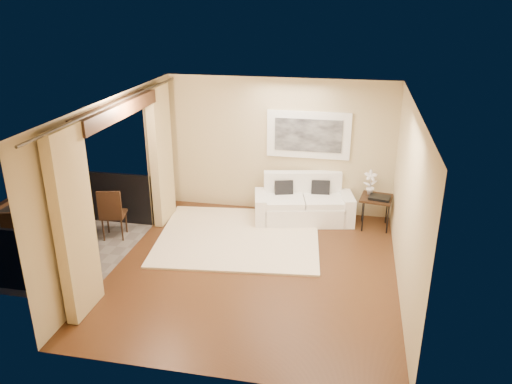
% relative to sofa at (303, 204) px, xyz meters
% --- Properties ---
extents(floor, '(5.00, 5.00, 0.00)m').
position_rel_sofa_xyz_m(floor, '(-0.55, -2.09, -0.32)').
color(floor, '#522F18').
rests_on(floor, ground).
extents(room_shell, '(5.00, 6.40, 5.00)m').
position_rel_sofa_xyz_m(room_shell, '(-2.68, -2.09, 2.20)').
color(room_shell, white).
rests_on(room_shell, ground).
extents(balcony, '(1.81, 2.60, 1.17)m').
position_rel_sofa_xyz_m(balcony, '(-3.86, -2.09, -0.14)').
color(balcony, '#605B56').
rests_on(balcony, ground).
extents(curtains, '(0.16, 4.80, 2.64)m').
position_rel_sofa_xyz_m(curtains, '(-2.66, -2.09, 1.01)').
color(curtains, '#CEB77F').
rests_on(curtains, ground).
extents(artwork, '(1.62, 0.07, 0.92)m').
position_rel_sofa_xyz_m(artwork, '(0.01, 0.38, 1.30)').
color(artwork, white).
rests_on(artwork, room_shell).
extents(rug, '(3.14, 2.81, 0.04)m').
position_rel_sofa_xyz_m(rug, '(-1.06, -1.04, -0.30)').
color(rug, '#FFEECD').
rests_on(rug, floor).
extents(sofa, '(2.02, 1.18, 0.91)m').
position_rel_sofa_xyz_m(sofa, '(0.00, 0.00, 0.00)').
color(sofa, white).
rests_on(sofa, floor).
extents(side_table, '(0.65, 0.65, 0.62)m').
position_rel_sofa_xyz_m(side_table, '(1.38, -0.09, 0.24)').
color(side_table, black).
rests_on(side_table, floor).
extents(tray, '(0.43, 0.35, 0.05)m').
position_rel_sofa_xyz_m(tray, '(1.43, -0.17, 0.32)').
color(tray, black).
rests_on(tray, side_table).
extents(orchid, '(0.28, 0.21, 0.48)m').
position_rel_sofa_xyz_m(orchid, '(1.25, 0.03, 0.53)').
color(orchid, white).
rests_on(orchid, side_table).
extents(bistro_table, '(0.77, 0.77, 0.72)m').
position_rel_sofa_xyz_m(bistro_table, '(-4.19, -1.88, 0.31)').
color(bistro_table, black).
rests_on(bistro_table, balcony).
extents(balcony_chair_far, '(0.50, 0.50, 0.96)m').
position_rel_sofa_xyz_m(balcony_chair_far, '(-3.27, -1.53, 0.24)').
color(balcony_chair_far, black).
rests_on(balcony_chair_far, balcony).
extents(balcony_chair_near, '(0.56, 0.56, 1.04)m').
position_rel_sofa_xyz_m(balcony_chair_near, '(-4.13, -2.98, 0.29)').
color(balcony_chair_near, black).
rests_on(balcony_chair_near, balcony).
extents(ice_bucket, '(0.18, 0.18, 0.20)m').
position_rel_sofa_xyz_m(ice_bucket, '(-4.31, -1.81, 0.49)').
color(ice_bucket, silver).
rests_on(ice_bucket, bistro_table).
extents(candle, '(0.06, 0.06, 0.07)m').
position_rel_sofa_xyz_m(candle, '(-4.14, -1.74, 0.43)').
color(candle, red).
rests_on(candle, bistro_table).
extents(vase, '(0.04, 0.04, 0.18)m').
position_rel_sofa_xyz_m(vase, '(-4.24, -2.06, 0.48)').
color(vase, white).
rests_on(vase, bistro_table).
extents(glass_a, '(0.06, 0.06, 0.12)m').
position_rel_sofa_xyz_m(glass_a, '(-4.05, -2.00, 0.45)').
color(glass_a, white).
rests_on(glass_a, bistro_table).
extents(glass_b, '(0.06, 0.06, 0.12)m').
position_rel_sofa_xyz_m(glass_b, '(-3.98, -1.83, 0.45)').
color(glass_b, silver).
rests_on(glass_b, bistro_table).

